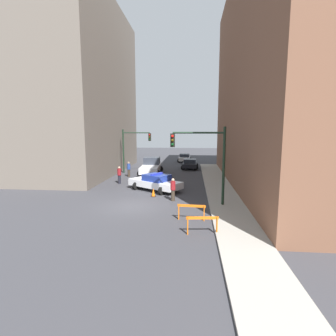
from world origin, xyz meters
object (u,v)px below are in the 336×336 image
pedestrian_crossing (119,175)px  pedestrian_sidewalk (173,189)px  parked_car_mid (185,158)px  pedestrian_corner (129,169)px  white_truck (151,167)px  parked_car_near (190,164)px  barrier_mid (191,210)px  barrier_front (202,222)px  police_car (156,182)px  traffic_cone (153,192)px  traffic_light_far (132,145)px  traffic_light_near (206,154)px

pedestrian_crossing → pedestrian_sidewalk: 8.00m
parked_car_mid → pedestrian_corner: pedestrian_corner is taller
white_truck → parked_car_near: size_ratio=1.27×
pedestrian_sidewalk → barrier_mid: bearing=-45.2°
pedestrian_crossing → pedestrian_corner: same height
parked_car_near → barrier_front: 22.43m
police_car → parked_car_near: bearing=22.4°
parked_car_mid → traffic_cone: parked_car_mid is taller
traffic_light_far → police_car: size_ratio=1.06×
traffic_light_far → parked_car_near: traffic_light_far is taller
police_car → barrier_mid: police_car is taller
traffic_light_near → white_truck: (-5.68, 12.43, -2.62)m
police_car → white_truck: (-1.69, 8.25, 0.18)m
traffic_light_far → pedestrian_sidewalk: size_ratio=3.13×
barrier_front → traffic_cone: size_ratio=2.43×
police_car → parked_car_mid: bearing=29.2°
traffic_light_far → traffic_light_near: bearing=-58.6°
police_car → white_truck: 8.43m
parked_car_near → traffic_cone: (-2.64, -15.28, -0.36)m
parked_car_near → barrier_front: (0.86, -22.42, -0.06)m
traffic_light_near → parked_car_mid: size_ratio=1.21×
pedestrian_crossing → traffic_light_far: bearing=79.9°
pedestrian_sidewalk → traffic_light_near: bearing=2.2°
pedestrian_sidewalk → parked_car_near: bearing=112.5°
traffic_light_near → pedestrian_crossing: (-7.85, 6.74, -2.67)m
white_truck → parked_car_mid: (3.51, 12.67, -0.23)m
police_car → traffic_light_far: bearing=58.4°
white_truck → barrier_mid: 16.13m
parked_car_near → barrier_mid: (0.32, -20.39, -0.06)m
traffic_cone → police_car: bearing=93.3°
parked_car_mid → pedestrian_corner: size_ratio=2.60×
barrier_mid → parked_car_near: bearing=90.9°
traffic_light_near → pedestrian_sidewalk: traffic_light_near is taller
traffic_light_near → traffic_cone: (-3.87, 2.13, -3.21)m
parked_car_near → pedestrian_corner: size_ratio=2.61×
pedestrian_corner → barrier_front: size_ratio=1.04×
white_truck → pedestrian_sidewalk: (3.41, -11.42, -0.04)m
traffic_light_near → traffic_light_far: bearing=121.4°
police_car → barrier_front: bearing=-124.3°
parked_car_near → pedestrian_corner: (-6.63, -6.85, 0.19)m
pedestrian_corner → barrier_mid: pedestrian_corner is taller
police_car → white_truck: bearing=45.7°
white_truck → traffic_cone: white_truck is taller
pedestrian_corner → traffic_cone: (3.99, -8.43, -0.54)m
parked_car_mid → pedestrian_crossing: (-5.68, -18.36, 0.19)m
barrier_mid → traffic_cone: (-2.96, 5.11, -0.30)m
traffic_light_far → pedestrian_crossing: traffic_light_far is taller
white_truck → pedestrian_crossing: white_truck is taller
barrier_mid → traffic_cone: barrier_mid is taller
police_car → pedestrian_sidewalk: bearing=-117.3°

